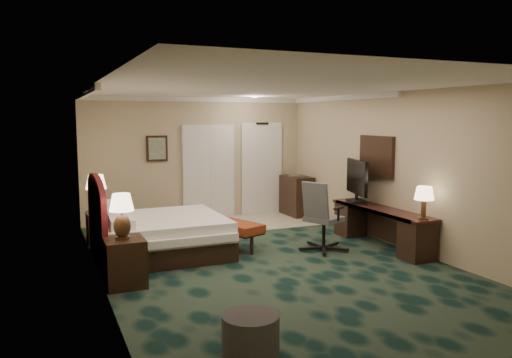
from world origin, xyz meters
name	(u,v)px	position (x,y,z in m)	size (l,w,h in m)	color
floor	(268,262)	(0.00, 0.00, 0.00)	(5.00, 7.50, 0.00)	black
ceiling	(269,87)	(0.00, 0.00, 2.70)	(5.00, 7.50, 0.00)	white
wall_back	(197,159)	(0.00, 3.75, 1.35)	(5.00, 0.00, 2.70)	tan
wall_front	(455,224)	(0.00, -3.75, 1.35)	(5.00, 0.00, 2.70)	tan
wall_left	(99,186)	(-2.50, 0.00, 1.35)	(0.00, 7.50, 2.70)	tan
wall_right	(399,170)	(2.50, 0.00, 1.35)	(0.00, 7.50, 2.70)	tan
crown_molding	(269,91)	(0.00, 0.00, 2.65)	(5.00, 7.50, 0.10)	white
tile_patch	(250,222)	(0.90, 2.90, 0.01)	(3.20, 1.70, 0.01)	beige
headboard	(97,219)	(-2.44, 1.00, 0.70)	(0.12, 2.00, 1.40)	#451417
entry_door	(262,169)	(1.55, 3.72, 1.05)	(1.02, 0.06, 2.18)	white
closet_doors	(209,172)	(0.25, 3.71, 1.05)	(1.20, 0.06, 2.10)	silver
wall_art	(157,148)	(-0.90, 3.71, 1.60)	(0.45, 0.06, 0.55)	#4E6E60
wall_mirror	(376,156)	(2.46, 0.60, 1.55)	(0.05, 0.95, 0.75)	white
bed	(162,236)	(-1.41, 1.12, 0.31)	(1.98, 1.84, 0.63)	white
nightstand_near	(125,262)	(-2.22, -0.20, 0.32)	(0.51, 0.59, 0.64)	black
nightstand_far	(99,227)	(-2.26, 2.45, 0.27)	(0.43, 0.49, 0.54)	black
lamp_near	(122,216)	(-2.24, -0.20, 0.95)	(0.32, 0.32, 0.61)	black
lamp_far	(96,194)	(-2.29, 2.48, 0.88)	(0.37, 0.37, 0.69)	black
bed_bench	(228,234)	(-0.24, 1.13, 0.24)	(0.48, 1.39, 0.47)	maroon
ottoman	(250,335)	(-1.45, -2.71, 0.20)	(0.55, 0.55, 0.39)	#333333
desk	(381,227)	(2.23, 0.11, 0.34)	(0.51, 2.35, 0.68)	black
tv	(357,181)	(2.19, 0.81, 1.08)	(0.09, 1.03, 0.80)	black
desk_lamp	(424,203)	(2.23, -0.92, 0.94)	(0.30, 0.30, 0.53)	black
desk_chair	(324,216)	(1.17, 0.29, 0.60)	(0.70, 0.65, 1.20)	#4E4F54
minibar	(297,196)	(2.21, 3.20, 0.46)	(0.48, 0.87, 0.91)	black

